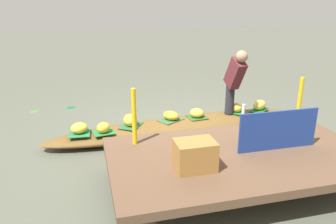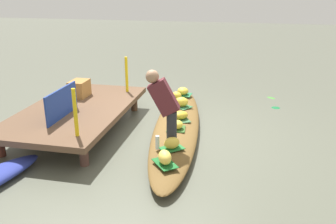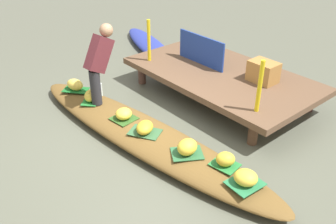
{
  "view_description": "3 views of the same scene",
  "coord_description": "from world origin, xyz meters",
  "px_view_note": "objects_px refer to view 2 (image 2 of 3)",
  "views": [
    {
      "loc": [
        1.53,
        5.21,
        2.25
      ],
      "look_at": [
        0.22,
        0.13,
        0.44
      ],
      "focal_mm": 35.47,
      "sensor_mm": 36.0,
      "label": 1
    },
    {
      "loc": [
        -6.04,
        -1.14,
        2.64
      ],
      "look_at": [
        -0.08,
        0.15,
        0.43
      ],
      "focal_mm": 38.42,
      "sensor_mm": 36.0,
      "label": 2
    },
    {
      "loc": [
        3.51,
        -2.51,
        2.98
      ],
      "look_at": [
        0.15,
        0.35,
        0.41
      ],
      "focal_mm": 39.37,
      "sensor_mm": 36.0,
      "label": 3
    }
  ],
  "objects_px": {
    "banana_bunch_6": "(176,125)",
    "water_bottle": "(157,142)",
    "banana_bunch_5": "(176,96)",
    "vendor_person": "(164,103)",
    "banana_bunch_4": "(181,102)",
    "banana_bunch_3": "(183,91)",
    "banana_bunch_1": "(165,157)",
    "produce_crate": "(79,89)",
    "market_banner": "(62,103)",
    "banana_bunch_0": "(172,143)",
    "banana_bunch_2": "(180,115)",
    "vendor_boat": "(177,127)"
  },
  "relations": [
    {
      "from": "banana_bunch_6",
      "to": "produce_crate",
      "type": "distance_m",
      "value": 2.3
    },
    {
      "from": "banana_bunch_3",
      "to": "vendor_person",
      "type": "relative_size",
      "value": 0.22
    },
    {
      "from": "banana_bunch_0",
      "to": "banana_bunch_5",
      "type": "bearing_deg",
      "value": 9.26
    },
    {
      "from": "banana_bunch_0",
      "to": "produce_crate",
      "type": "height_order",
      "value": "produce_crate"
    },
    {
      "from": "banana_bunch_0",
      "to": "banana_bunch_5",
      "type": "xyz_separation_m",
      "value": [
        2.44,
        0.4,
        -0.01
      ]
    },
    {
      "from": "banana_bunch_0",
      "to": "water_bottle",
      "type": "relative_size",
      "value": 1.17
    },
    {
      "from": "banana_bunch_1",
      "to": "water_bottle",
      "type": "distance_m",
      "value": 0.49
    },
    {
      "from": "banana_bunch_6",
      "to": "produce_crate",
      "type": "bearing_deg",
      "value": 70.18
    },
    {
      "from": "banana_bunch_5",
      "to": "vendor_person",
      "type": "distance_m",
      "value": 2.41
    },
    {
      "from": "banana_bunch_2",
      "to": "water_bottle",
      "type": "xyz_separation_m",
      "value": [
        -1.32,
        0.11,
        0.03
      ]
    },
    {
      "from": "banana_bunch_1",
      "to": "produce_crate",
      "type": "xyz_separation_m",
      "value": [
        2.06,
        2.24,
        0.28
      ]
    },
    {
      "from": "banana_bunch_6",
      "to": "banana_bunch_5",
      "type": "bearing_deg",
      "value": 10.66
    },
    {
      "from": "vendor_person",
      "to": "market_banner",
      "type": "relative_size",
      "value": 1.14
    },
    {
      "from": "banana_bunch_4",
      "to": "banana_bunch_5",
      "type": "height_order",
      "value": "banana_bunch_4"
    },
    {
      "from": "banana_bunch_1",
      "to": "banana_bunch_3",
      "type": "distance_m",
      "value": 3.33
    },
    {
      "from": "banana_bunch_1",
      "to": "produce_crate",
      "type": "distance_m",
      "value": 3.05
    },
    {
      "from": "banana_bunch_3",
      "to": "market_banner",
      "type": "bearing_deg",
      "value": 145.17
    },
    {
      "from": "market_banner",
      "to": "banana_bunch_0",
      "type": "bearing_deg",
      "value": -100.92
    },
    {
      "from": "banana_bunch_1",
      "to": "vendor_person",
      "type": "distance_m",
      "value": 0.87
    },
    {
      "from": "vendor_boat",
      "to": "water_bottle",
      "type": "distance_m",
      "value": 1.22
    },
    {
      "from": "banana_bunch_5",
      "to": "produce_crate",
      "type": "height_order",
      "value": "produce_crate"
    },
    {
      "from": "vendor_boat",
      "to": "water_bottle",
      "type": "relative_size",
      "value": 21.39
    },
    {
      "from": "banana_bunch_0",
      "to": "banana_bunch_3",
      "type": "relative_size",
      "value": 0.94
    },
    {
      "from": "banana_bunch_2",
      "to": "banana_bunch_5",
      "type": "height_order",
      "value": "banana_bunch_5"
    },
    {
      "from": "banana_bunch_4",
      "to": "banana_bunch_6",
      "type": "height_order",
      "value": "banana_bunch_4"
    },
    {
      "from": "banana_bunch_4",
      "to": "water_bottle",
      "type": "height_order",
      "value": "water_bottle"
    },
    {
      "from": "banana_bunch_5",
      "to": "banana_bunch_6",
      "type": "bearing_deg",
      "value": -169.34
    },
    {
      "from": "banana_bunch_3",
      "to": "banana_bunch_4",
      "type": "height_order",
      "value": "banana_bunch_4"
    },
    {
      "from": "water_bottle",
      "to": "produce_crate",
      "type": "height_order",
      "value": "produce_crate"
    },
    {
      "from": "banana_bunch_1",
      "to": "banana_bunch_3",
      "type": "height_order",
      "value": "banana_bunch_1"
    },
    {
      "from": "banana_bunch_0",
      "to": "banana_bunch_1",
      "type": "relative_size",
      "value": 0.86
    },
    {
      "from": "banana_bunch_3",
      "to": "banana_bunch_5",
      "type": "xyz_separation_m",
      "value": [
        -0.37,
        0.08,
        0.0
      ]
    },
    {
      "from": "vendor_person",
      "to": "banana_bunch_4",
      "type": "bearing_deg",
      "value": 1.94
    },
    {
      "from": "banana_bunch_1",
      "to": "produce_crate",
      "type": "bearing_deg",
      "value": 47.42
    },
    {
      "from": "banana_bunch_6",
      "to": "vendor_person",
      "type": "relative_size",
      "value": 0.2
    },
    {
      "from": "banana_bunch_3",
      "to": "banana_bunch_1",
      "type": "bearing_deg",
      "value": -174.42
    },
    {
      "from": "produce_crate",
      "to": "banana_bunch_5",
      "type": "bearing_deg",
      "value": -64.26
    },
    {
      "from": "produce_crate",
      "to": "market_banner",
      "type": "bearing_deg",
      "value": -168.7
    },
    {
      "from": "banana_bunch_4",
      "to": "market_banner",
      "type": "xyz_separation_m",
      "value": [
        -1.59,
        1.8,
        0.37
      ]
    },
    {
      "from": "water_bottle",
      "to": "produce_crate",
      "type": "bearing_deg",
      "value": 51.41
    },
    {
      "from": "banana_bunch_1",
      "to": "water_bottle",
      "type": "relative_size",
      "value": 1.35
    },
    {
      "from": "water_bottle",
      "to": "produce_crate",
      "type": "relative_size",
      "value": 0.49
    },
    {
      "from": "banana_bunch_6",
      "to": "water_bottle",
      "type": "relative_size",
      "value": 1.13
    },
    {
      "from": "banana_bunch_0",
      "to": "banana_bunch_1",
      "type": "distance_m",
      "value": 0.5
    },
    {
      "from": "vendor_boat",
      "to": "banana_bunch_1",
      "type": "bearing_deg",
      "value": 178.74
    },
    {
      "from": "banana_bunch_2",
      "to": "banana_bunch_3",
      "type": "xyz_separation_m",
      "value": [
        1.55,
        0.22,
        0.01
      ]
    },
    {
      "from": "banana_bunch_5",
      "to": "banana_bunch_2",
      "type": "bearing_deg",
      "value": -165.79
    },
    {
      "from": "banana_bunch_4",
      "to": "produce_crate",
      "type": "relative_size",
      "value": 0.63
    },
    {
      "from": "banana_bunch_2",
      "to": "banana_bunch_4",
      "type": "distance_m",
      "value": 0.73
    },
    {
      "from": "banana_bunch_1",
      "to": "vendor_boat",
      "type": "bearing_deg",
      "value": 4.97
    }
  ]
}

